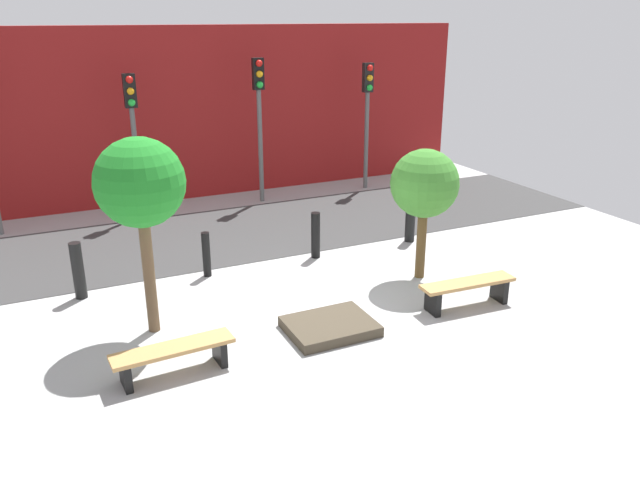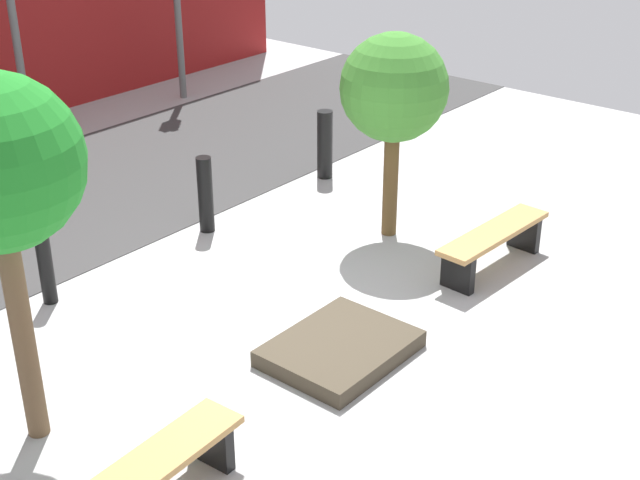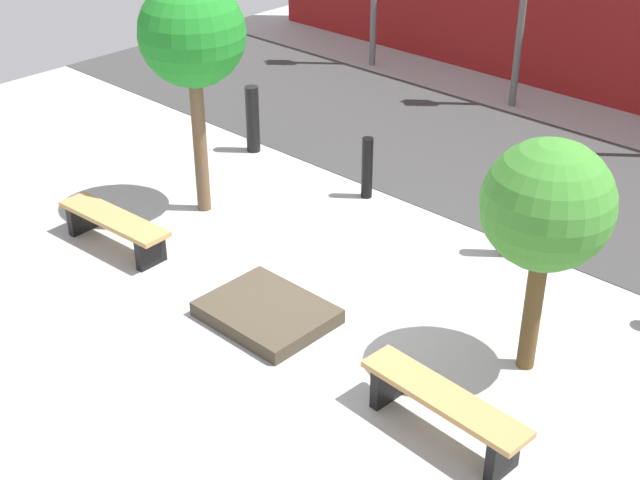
# 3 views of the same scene
# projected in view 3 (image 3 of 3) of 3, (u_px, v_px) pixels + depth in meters

# --- Properties ---
(ground_plane) EXTENTS (18.00, 18.00, 0.00)m
(ground_plane) POSITION_uv_depth(u_px,v_px,m) (309.00, 294.00, 10.19)
(ground_plane) COLOR #A2A2A2
(road_strip) EXTENTS (18.00, 3.81, 0.01)m
(road_strip) POSITION_uv_depth(u_px,v_px,m) (522.00, 172.00, 13.02)
(road_strip) COLOR #373737
(road_strip) RESTS_ON ground
(bench_left) EXTENTS (1.70, 0.50, 0.43)m
(bench_left) POSITION_uv_depth(u_px,v_px,m) (114.00, 225.00, 10.97)
(bench_left) COLOR black
(bench_left) RESTS_ON ground
(bench_right) EXTENTS (1.72, 0.48, 0.47)m
(bench_right) POSITION_uv_depth(u_px,v_px,m) (443.00, 406.00, 7.98)
(bench_right) COLOR black
(bench_right) RESTS_ON ground
(planter_bed) EXTENTS (1.35, 1.06, 0.17)m
(planter_bed) POSITION_uv_depth(u_px,v_px,m) (267.00, 312.00, 9.72)
(planter_bed) COLOR #40382A
(planter_bed) RESTS_ON ground
(tree_behind_left_bench) EXTENTS (1.34, 1.34, 3.08)m
(tree_behind_left_bench) POSITION_uv_depth(u_px,v_px,m) (192.00, 36.00, 10.86)
(tree_behind_left_bench) COLOR brown
(tree_behind_left_bench) RESTS_ON ground
(tree_behind_right_bench) EXTENTS (1.25, 1.25, 2.46)m
(tree_behind_right_bench) POSITION_uv_depth(u_px,v_px,m) (547.00, 207.00, 8.16)
(tree_behind_right_bench) COLOR brown
(tree_behind_right_bench) RESTS_ON ground
(bollard_far_left) EXTENTS (0.21, 0.21, 1.03)m
(bollard_far_left) POSITION_uv_depth(u_px,v_px,m) (253.00, 119.00, 13.45)
(bollard_far_left) COLOR black
(bollard_far_left) RESTS_ON ground
(bollard_left) EXTENTS (0.15, 0.15, 0.88)m
(bollard_left) POSITION_uv_depth(u_px,v_px,m) (367.00, 168.00, 12.12)
(bollard_left) COLOR black
(bollard_left) RESTS_ON ground
(bollard_center) EXTENTS (0.18, 0.18, 0.96)m
(bollard_center) POSITION_uv_depth(u_px,v_px,m) (511.00, 220.00, 10.74)
(bollard_center) COLOR black
(bollard_center) RESTS_ON ground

